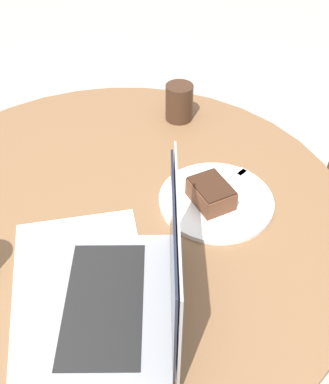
{
  "coord_description": "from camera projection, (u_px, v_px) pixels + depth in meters",
  "views": [
    {
      "loc": [
        -0.7,
        0.24,
        1.46
      ],
      "look_at": [
        -0.05,
        -0.11,
        0.79
      ],
      "focal_mm": 42.0,
      "sensor_mm": 36.0,
      "label": 1
    }
  ],
  "objects": [
    {
      "name": "plate",
      "position": [
        216.0,
        200.0,
        1.02
      ],
      "size": [
        0.26,
        0.26,
        0.01
      ],
      "color": "white",
      "rests_on": "dining_table"
    },
    {
      "name": "laptop",
      "position": [
        123.0,
        293.0,
        0.79
      ],
      "size": [
        0.4,
        0.37,
        0.26
      ],
      "rotation": [
        0.0,
        0.0,
        5.8
      ],
      "color": "gray",
      "rests_on": "dining_table"
    },
    {
      "name": "coffee_glass",
      "position": [
        179.0,
        102.0,
        1.25
      ],
      "size": [
        0.08,
        0.08,
        0.1
      ],
      "color": "#3D2619",
      "rests_on": "dining_table"
    },
    {
      "name": "paper_document",
      "position": [
        81.0,
        290.0,
        0.85
      ],
      "size": [
        0.45,
        0.35,
        0.0
      ],
      "rotation": [
        0.0,
        0.0,
        -0.29
      ],
      "color": "white",
      "rests_on": "dining_table"
    },
    {
      "name": "ground_plane",
      "position": [
        130.0,
        366.0,
        1.52
      ],
      "size": [
        12.0,
        12.0,
        0.0
      ],
      "primitive_type": "plane",
      "color": "#B7AD9E"
    },
    {
      "name": "fork",
      "position": [
        229.0,
        183.0,
        1.06
      ],
      "size": [
        0.07,
        0.17,
        0.0
      ],
      "rotation": [
        0.0,
        0.0,
        5.04
      ],
      "color": "silver",
      "rests_on": "plate"
    },
    {
      "name": "cake_slice",
      "position": [
        211.0,
        193.0,
        1.0
      ],
      "size": [
        0.1,
        0.08,
        0.05
      ],
      "rotation": [
        0.0,
        0.0,
        3.12
      ],
      "color": "brown",
      "rests_on": "plate"
    },
    {
      "name": "dining_table",
      "position": [
        118.0,
        257.0,
        1.13
      ],
      "size": [
        1.09,
        1.09,
        0.75
      ],
      "color": "brown",
      "rests_on": "ground_plane"
    }
  ]
}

